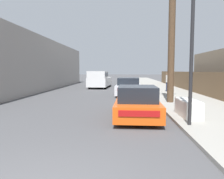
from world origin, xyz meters
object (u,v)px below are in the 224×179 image
pickup_truck (99,80)px  utility_pole (172,26)px  discarded_fridge (188,108)px  car_parked_mid (129,87)px  parked_sports_car_red (137,103)px  street_lamp (192,39)px  pedestrian (168,82)px

pickup_truck → utility_pole: bearing=118.4°
discarded_fridge → utility_pole: 5.62m
car_parked_mid → parked_sports_car_red: bearing=-85.8°
discarded_fridge → parked_sports_car_red: bearing=173.8°
pickup_truck → utility_pole: size_ratio=0.67×
parked_sports_car_red → car_parked_mid: size_ratio=0.95×
utility_pole → street_lamp: size_ratio=1.72×
discarded_fridge → car_parked_mid: bearing=104.0°
parked_sports_car_red → street_lamp: 3.32m
street_lamp → parked_sports_car_red: bearing=135.9°
pickup_truck → street_lamp: size_ratio=1.15×
pedestrian → pickup_truck: bearing=142.6°
street_lamp → utility_pole: bearing=84.9°
utility_pole → pedestrian: bearing=80.2°
street_lamp → pedestrian: street_lamp is taller
utility_pole → street_lamp: bearing=-95.1°
car_parked_mid → utility_pole: 6.34m
discarded_fridge → street_lamp: (-0.35, -1.41, 2.52)m
discarded_fridge → pedestrian: pedestrian is taller
discarded_fridge → parked_sports_car_red: parked_sports_car_red is taller
pedestrian → car_parked_mid: bearing=-148.8°
car_parked_mid → discarded_fridge: bearing=-72.6°
utility_pole → car_parked_mid: bearing=117.1°
car_parked_mid → street_lamp: 10.34m
utility_pole → pedestrian: utility_pole is taller
car_parked_mid → pickup_truck: (-3.13, 7.13, 0.29)m
street_lamp → pedestrian: (1.62, 11.99, -2.00)m
car_parked_mid → street_lamp: street_lamp is taller
car_parked_mid → utility_pole: size_ratio=0.52×
parked_sports_car_red → street_lamp: (1.67, -1.62, 2.38)m
car_parked_mid → pickup_truck: 7.79m
parked_sports_car_red → car_parked_mid: car_parked_mid is taller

